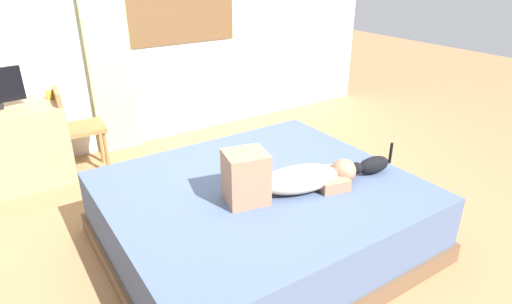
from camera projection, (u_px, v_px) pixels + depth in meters
name	position (u px, v px, depth m)	size (l,w,h in m)	color
ground_plane	(267.00, 251.00, 3.09)	(16.00, 16.00, 0.00)	olive
back_wall_with_window	(131.00, 8.00, 4.39)	(6.40, 0.14, 2.90)	silver
bed	(260.00, 216.00, 3.05)	(2.09, 1.84, 0.50)	brown
person_lying	(286.00, 178.00, 2.81)	(0.94, 0.44, 0.34)	#CCB299
cat	(372.00, 165.00, 3.08)	(0.36, 0.14, 0.21)	black
desk	(13.00, 147.00, 3.86)	(0.90, 0.56, 0.74)	#997A56
cup	(50.00, 95.00, 3.93)	(0.06, 0.06, 0.09)	gold
chair_by_desk	(74.00, 124.00, 4.00)	(0.41, 0.41, 0.86)	brown
curtain_left	(106.00, 35.00, 4.23)	(0.44, 0.06, 2.46)	#ADCC75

